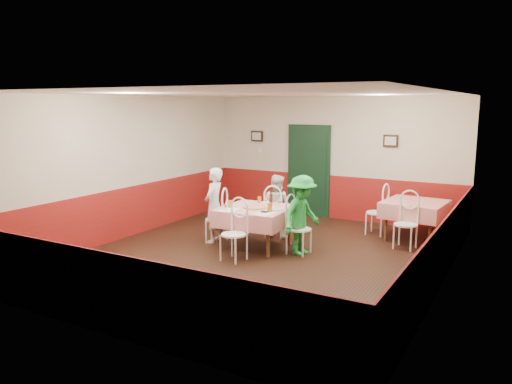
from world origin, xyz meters
The scene contains 39 objects.
floor centered at (0.00, 0.00, 0.00)m, with size 7.00×7.00×0.00m, color black.
ceiling centered at (0.00, 0.00, 2.80)m, with size 7.00×7.00×0.00m, color white.
back_wall centered at (0.00, 3.50, 1.40)m, with size 6.00×0.10×2.80m, color beige.
front_wall centered at (0.00, -3.50, 1.40)m, with size 6.00×0.10×2.80m, color beige.
left_wall centered at (-3.00, 0.00, 1.40)m, with size 0.10×7.00×2.80m, color beige.
right_wall centered at (3.00, 0.00, 1.40)m, with size 0.10×7.00×2.80m, color beige.
wainscot_back centered at (0.00, 3.48, 0.50)m, with size 6.00×0.03×1.00m, color maroon.
wainscot_front centered at (0.00, -3.48, 0.50)m, with size 6.00×0.03×1.00m, color maroon.
wainscot_left centered at (-2.98, 0.00, 0.50)m, with size 0.03×7.00×1.00m, color maroon.
wainscot_right centered at (2.98, 0.00, 0.50)m, with size 0.03×7.00×1.00m, color maroon.
door centered at (-0.60, 3.45, 1.05)m, with size 0.96×0.06×2.10m, color black.
picture_left centered at (-2.00, 3.45, 1.85)m, with size 0.32×0.03×0.26m, color black.
picture_right centered at (1.30, 3.45, 1.85)m, with size 0.32×0.03×0.26m, color black.
thermostat centered at (-1.90, 3.45, 1.50)m, with size 0.10×0.03×0.10m, color white.
main_table centered at (-0.35, 0.45, 0.38)m, with size 1.22×1.22×0.77m, color red.
second_table centered at (2.08, 2.50, 0.38)m, with size 1.12×1.12×0.77m, color red.
chair_left centered at (-1.19, 0.41, 0.45)m, with size 0.42×0.42×0.90m, color white, non-canonical shape.
chair_right centered at (0.50, 0.50, 0.45)m, with size 0.42×0.42×0.90m, color white, non-canonical shape.
chair_far centered at (-0.39, 1.30, 0.45)m, with size 0.42×0.42×0.90m, color white, non-canonical shape.
chair_near centered at (-0.30, -0.39, 0.45)m, with size 0.42×0.42×0.90m, color white, non-canonical shape.
chair_second_a centered at (1.33, 2.50, 0.45)m, with size 0.42×0.42×0.90m, color white, non-canonical shape.
chair_second_b centered at (2.08, 1.75, 0.45)m, with size 0.42×0.42×0.90m, color white, non-canonical shape.
pizza centered at (-0.34, 0.40, 0.77)m, with size 0.40×0.40×0.03m, color #B74723.
plate_left centered at (-0.79, 0.42, 0.77)m, with size 0.25×0.25×0.01m, color white.
plate_right centered at (0.05, 0.49, 0.77)m, with size 0.25×0.25×0.01m, color white.
plate_far centered at (-0.39, 0.88, 0.77)m, with size 0.25×0.25×0.01m, color white.
glass_a centered at (-0.76, 0.21, 0.83)m, with size 0.07×0.07×0.13m, color #BF7219.
glass_b centered at (0.04, 0.26, 0.84)m, with size 0.08×0.08×0.16m, color #BF7219.
glass_c centered at (-0.49, 0.85, 0.82)m, with size 0.07×0.07×0.12m, color #BF7219.
beer_bottle centered at (-0.26, 0.89, 0.88)m, with size 0.06×0.06×0.23m, color #381C0A.
shaker_a centered at (-0.77, 0.01, 0.81)m, with size 0.04×0.04×0.09m, color silver.
shaker_b centered at (-0.68, -0.04, 0.81)m, with size 0.04×0.04×0.09m, color silver.
shaker_c centered at (-0.79, 0.09, 0.81)m, with size 0.04×0.04×0.09m, color #B23319.
menu_left centered at (-0.68, 0.06, 0.76)m, with size 0.30×0.40×0.00m, color white.
menu_right centered at (0.02, 0.10, 0.76)m, with size 0.30×0.40×0.00m, color white.
wallet centered at (-0.01, 0.17, 0.77)m, with size 0.11×0.09×0.02m, color black.
diner_left centered at (-1.24, 0.41, 0.72)m, with size 0.53×0.35×1.44m, color gray.
diner_far centered at (-0.39, 1.35, 0.63)m, with size 0.61×0.48×1.26m, color gray.
diner_right centered at (0.55, 0.50, 0.71)m, with size 0.91×0.53×1.41m, color gray.
Camera 1 is at (4.04, -7.35, 2.63)m, focal length 35.00 mm.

